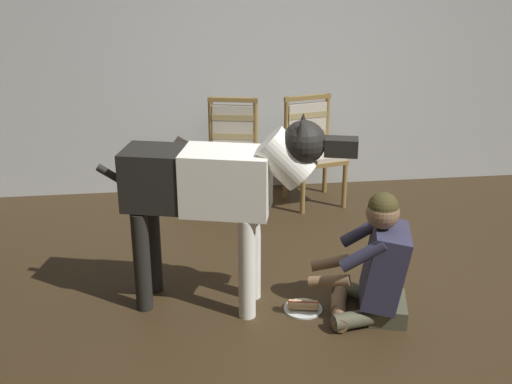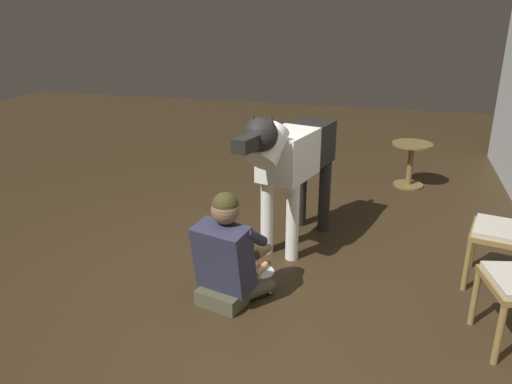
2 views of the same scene
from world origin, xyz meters
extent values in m
plane|color=#342716|center=(0.00, 0.00, 0.00)|extent=(15.26, 15.26, 0.00)
cube|color=#B4B9B9|center=(0.00, 2.51, 1.30)|extent=(8.82, 0.10, 2.60)
cylinder|color=olive|center=(-0.39, 1.72, 0.21)|extent=(0.04, 0.04, 0.42)
cylinder|color=olive|center=(-0.79, 1.81, 0.21)|extent=(0.04, 0.04, 0.42)
cylinder|color=olive|center=(-0.30, 2.13, 0.21)|extent=(0.04, 0.04, 0.42)
cylinder|color=olive|center=(-0.70, 2.22, 0.21)|extent=(0.04, 0.04, 0.42)
cube|color=olive|center=(-0.54, 1.97, 0.44)|extent=(0.55, 0.55, 0.04)
cube|color=#BAB3A2|center=(-0.54, 1.97, 0.48)|extent=(0.51, 0.51, 0.04)
cylinder|color=olive|center=(-0.30, 2.13, 0.72)|extent=(0.04, 0.04, 0.52)
cylinder|color=olive|center=(-0.70, 2.22, 0.72)|extent=(0.04, 0.04, 0.52)
cube|color=olive|center=(-0.50, 2.17, 0.96)|extent=(0.46, 0.14, 0.04)
cube|color=#BAB3A2|center=(-0.50, 2.17, 0.71)|extent=(0.38, 0.13, 0.40)
cube|color=#978658|center=(-0.50, 2.17, 0.80)|extent=(0.39, 0.14, 0.06)
cube|color=#978658|center=(-0.50, 2.17, 0.62)|extent=(0.39, 0.14, 0.06)
cylinder|color=olive|center=(0.49, 1.81, 0.21)|extent=(0.04, 0.04, 0.42)
cylinder|color=olive|center=(0.08, 1.72, 0.21)|extent=(0.04, 0.04, 0.42)
cylinder|color=olive|center=(0.40, 2.22, 0.21)|extent=(0.04, 0.04, 0.42)
cylinder|color=olive|center=(-0.01, 2.13, 0.21)|extent=(0.04, 0.04, 0.42)
cube|color=olive|center=(0.24, 1.97, 0.44)|extent=(0.55, 0.55, 0.04)
cube|color=#BAB3A2|center=(0.24, 1.97, 0.48)|extent=(0.51, 0.51, 0.04)
cylinder|color=olive|center=(0.40, 2.22, 0.72)|extent=(0.04, 0.04, 0.52)
cylinder|color=olive|center=(-0.01, 2.13, 0.72)|extent=(0.04, 0.04, 0.52)
cube|color=olive|center=(0.20, 2.17, 0.96)|extent=(0.46, 0.14, 0.04)
cube|color=#BAB3A2|center=(0.20, 2.17, 0.71)|extent=(0.38, 0.13, 0.40)
cube|color=#978658|center=(0.20, 2.17, 0.80)|extent=(0.39, 0.14, 0.06)
cube|color=#978658|center=(0.20, 2.17, 0.62)|extent=(0.39, 0.14, 0.06)
cube|color=#4A4A36|center=(0.31, -0.04, 0.06)|extent=(0.32, 0.39, 0.12)
cylinder|color=#4A4A36|center=(0.11, -0.15, 0.07)|extent=(0.41, 0.18, 0.11)
cylinder|color=brown|center=(-0.01, -0.04, 0.06)|extent=(0.16, 0.37, 0.09)
cylinder|color=#4A4A36|center=(0.19, 0.15, 0.07)|extent=(0.38, 0.34, 0.11)
cylinder|color=brown|center=(0.03, 0.12, 0.06)|extent=(0.21, 0.37, 0.09)
cube|color=#2C2C43|center=(0.27, -0.03, 0.37)|extent=(0.38, 0.46, 0.53)
cylinder|color=#2C2C43|center=(0.09, -0.16, 0.52)|extent=(0.30, 0.15, 0.24)
cylinder|color=brown|center=(-0.09, -0.06, 0.30)|extent=(0.28, 0.17, 0.12)
cylinder|color=#2C2C43|center=(0.18, 0.18, 0.52)|extent=(0.30, 0.15, 0.24)
cylinder|color=brown|center=(-0.03, 0.18, 0.30)|extent=(0.28, 0.10, 0.12)
sphere|color=brown|center=(0.24, -0.02, 0.74)|extent=(0.21, 0.21, 0.21)
sphere|color=#3B3519|center=(0.24, -0.02, 0.77)|extent=(0.19, 0.19, 0.19)
cylinder|color=white|center=(-0.54, 0.32, 0.35)|extent=(0.11, 0.11, 0.69)
cylinder|color=white|center=(-0.60, 0.07, 0.35)|extent=(0.11, 0.11, 0.69)
cylinder|color=black|center=(-1.21, 0.50, 0.35)|extent=(0.11, 0.11, 0.69)
cylinder|color=black|center=(-1.28, 0.25, 0.35)|extent=(0.11, 0.11, 0.69)
cube|color=white|center=(-0.71, 0.23, 0.89)|extent=(0.62, 0.49, 0.40)
cube|color=black|center=(-1.12, 0.34, 0.89)|extent=(0.55, 0.45, 0.38)
cylinder|color=white|center=(-0.36, 0.14, 1.06)|extent=(0.45, 0.35, 0.40)
sphere|color=black|center=(-0.25, 0.11, 1.17)|extent=(0.27, 0.27, 0.27)
cube|color=black|center=(-0.03, 0.05, 1.15)|extent=(0.23, 0.17, 0.11)
cone|color=black|center=(-0.24, 0.19, 1.27)|extent=(0.12, 0.12, 0.12)
cone|color=black|center=(-0.28, 0.03, 1.27)|extent=(0.12, 0.12, 0.12)
cylinder|color=black|center=(-1.37, 0.41, 0.85)|extent=(0.36, 0.14, 0.23)
cylinder|color=silver|center=(-0.22, 0.10, 0.01)|extent=(0.26, 0.26, 0.01)
cylinder|color=tan|center=(-0.23, 0.08, 0.04)|extent=(0.20, 0.09, 0.05)
cylinder|color=tan|center=(-0.22, 0.12, 0.04)|extent=(0.20, 0.09, 0.05)
cylinder|color=#973D34|center=(-0.22, 0.10, 0.04)|extent=(0.21, 0.08, 0.04)
camera|label=1|loc=(-1.00, -3.59, 2.32)|focal=45.46mm
camera|label=2|loc=(3.37, 1.06, 2.12)|focal=35.49mm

